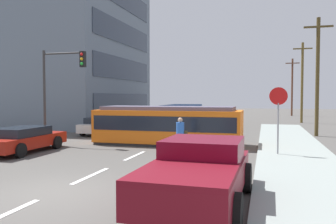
{
  "coord_description": "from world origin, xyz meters",
  "views": [
    {
      "loc": [
        5.52,
        -8.2,
        2.62
      ],
      "look_at": [
        0.45,
        9.81,
        1.78
      ],
      "focal_mm": 37.02,
      "sensor_mm": 36.0,
      "label": 1
    }
  ],
  "objects_px": {
    "streetcar_tram": "(168,125)",
    "pedestrian_crossing": "(180,134)",
    "pickup_truck_parked": "(199,172)",
    "utility_pole_far": "(302,81)",
    "parked_sedan_far": "(103,125)",
    "utility_pole_mid": "(317,74)",
    "city_bus": "(182,115)",
    "parked_sedan_furthest": "(138,120)",
    "utility_pole_distant": "(292,86)",
    "stop_sign": "(278,106)",
    "parked_sedan_mid": "(24,139)",
    "traffic_light_mast": "(60,79)"
  },
  "relations": [
    {
      "from": "city_bus",
      "to": "pickup_truck_parked",
      "type": "distance_m",
      "value": 20.42
    },
    {
      "from": "utility_pole_distant",
      "to": "pedestrian_crossing",
      "type": "bearing_deg",
      "value": -101.71
    },
    {
      "from": "parked_sedan_furthest",
      "to": "stop_sign",
      "type": "distance_m",
      "value": 16.55
    },
    {
      "from": "city_bus",
      "to": "parked_sedan_mid",
      "type": "xyz_separation_m",
      "value": [
        -4.27,
        -14.21,
        -0.48
      ]
    },
    {
      "from": "parked_sedan_far",
      "to": "utility_pole_mid",
      "type": "xyz_separation_m",
      "value": [
        14.19,
        2.59,
        3.44
      ]
    },
    {
      "from": "pedestrian_crossing",
      "to": "utility_pole_far",
      "type": "relative_size",
      "value": 0.21
    },
    {
      "from": "city_bus",
      "to": "traffic_light_mast",
      "type": "distance_m",
      "value": 12.32
    },
    {
      "from": "stop_sign",
      "to": "utility_pole_mid",
      "type": "xyz_separation_m",
      "value": [
        2.74,
        9.0,
        1.87
      ]
    },
    {
      "from": "parked_sedan_far",
      "to": "utility_pole_far",
      "type": "height_order",
      "value": "utility_pole_far"
    },
    {
      "from": "stop_sign",
      "to": "utility_pole_mid",
      "type": "bearing_deg",
      "value": 73.06
    },
    {
      "from": "traffic_light_mast",
      "to": "pedestrian_crossing",
      "type": "bearing_deg",
      "value": -11.44
    },
    {
      "from": "pickup_truck_parked",
      "to": "utility_pole_far",
      "type": "height_order",
      "value": "utility_pole_far"
    },
    {
      "from": "utility_pole_mid",
      "to": "utility_pole_far",
      "type": "bearing_deg",
      "value": 88.99
    },
    {
      "from": "stop_sign",
      "to": "parked_sedan_far",
      "type": "bearing_deg",
      "value": 150.77
    },
    {
      "from": "traffic_light_mast",
      "to": "utility_pole_mid",
      "type": "relative_size",
      "value": 0.66
    },
    {
      "from": "parked_sedan_furthest",
      "to": "traffic_light_mast",
      "type": "relative_size",
      "value": 0.83
    },
    {
      "from": "parked_sedan_mid",
      "to": "utility_pole_mid",
      "type": "bearing_deg",
      "value": 37.52
    },
    {
      "from": "utility_pole_mid",
      "to": "pickup_truck_parked",
      "type": "bearing_deg",
      "value": -106.25
    },
    {
      "from": "pickup_truck_parked",
      "to": "pedestrian_crossing",
      "type": "bearing_deg",
      "value": 107.24
    },
    {
      "from": "parked_sedan_furthest",
      "to": "parked_sedan_far",
      "type": "bearing_deg",
      "value": -94.17
    },
    {
      "from": "streetcar_tram",
      "to": "pedestrian_crossing",
      "type": "xyz_separation_m",
      "value": [
        1.4,
        -2.9,
        -0.14
      ]
    },
    {
      "from": "stop_sign",
      "to": "traffic_light_mast",
      "type": "height_order",
      "value": "traffic_light_mast"
    },
    {
      "from": "parked_sedan_far",
      "to": "utility_pole_distant",
      "type": "xyz_separation_m",
      "value": [
        14.38,
        27.65,
        3.41
      ]
    },
    {
      "from": "pedestrian_crossing",
      "to": "parked_sedan_far",
      "type": "height_order",
      "value": "pedestrian_crossing"
    },
    {
      "from": "pedestrian_crossing",
      "to": "utility_pole_far",
      "type": "xyz_separation_m",
      "value": [
        7.18,
        21.56,
        3.21
      ]
    },
    {
      "from": "pickup_truck_parked",
      "to": "utility_pole_mid",
      "type": "relative_size",
      "value": 0.65
    },
    {
      "from": "streetcar_tram",
      "to": "parked_sedan_furthest",
      "type": "distance_m",
      "value": 11.19
    },
    {
      "from": "city_bus",
      "to": "pedestrian_crossing",
      "type": "bearing_deg",
      "value": -76.98
    },
    {
      "from": "parked_sedan_far",
      "to": "stop_sign",
      "type": "height_order",
      "value": "stop_sign"
    },
    {
      "from": "streetcar_tram",
      "to": "stop_sign",
      "type": "xyz_separation_m",
      "value": [
        5.63,
        -2.45,
        1.11
      ]
    },
    {
      "from": "traffic_light_mast",
      "to": "utility_pole_distant",
      "type": "bearing_deg",
      "value": 66.68
    },
    {
      "from": "stop_sign",
      "to": "utility_pole_mid",
      "type": "relative_size",
      "value": 0.37
    },
    {
      "from": "pedestrian_crossing",
      "to": "utility_pole_far",
      "type": "distance_m",
      "value": 22.95
    },
    {
      "from": "traffic_light_mast",
      "to": "utility_pole_far",
      "type": "bearing_deg",
      "value": 54.64
    },
    {
      "from": "streetcar_tram",
      "to": "pedestrian_crossing",
      "type": "relative_size",
      "value": 4.74
    },
    {
      "from": "streetcar_tram",
      "to": "parked_sedan_mid",
      "type": "height_order",
      "value": "streetcar_tram"
    },
    {
      "from": "streetcar_tram",
      "to": "parked_sedan_mid",
      "type": "relative_size",
      "value": 1.74
    },
    {
      "from": "parked_sedan_furthest",
      "to": "traffic_light_mast",
      "type": "bearing_deg",
      "value": -91.51
    },
    {
      "from": "pickup_truck_parked",
      "to": "parked_sedan_furthest",
      "type": "height_order",
      "value": "pickup_truck_parked"
    },
    {
      "from": "pickup_truck_parked",
      "to": "utility_pole_far",
      "type": "relative_size",
      "value": 0.63
    },
    {
      "from": "parked_sedan_furthest",
      "to": "pedestrian_crossing",
      "type": "bearing_deg",
      "value": -61.8
    },
    {
      "from": "streetcar_tram",
      "to": "parked_sedan_furthest",
      "type": "height_order",
      "value": "streetcar_tram"
    },
    {
      "from": "pickup_truck_parked",
      "to": "utility_pole_far",
      "type": "xyz_separation_m",
      "value": [
        5.01,
        28.55,
        3.36
      ]
    },
    {
      "from": "traffic_light_mast",
      "to": "utility_pole_mid",
      "type": "bearing_deg",
      "value": 29.67
    },
    {
      "from": "parked_sedan_furthest",
      "to": "utility_pole_far",
      "type": "xyz_separation_m",
      "value": [
        13.98,
        8.87,
        3.53
      ]
    },
    {
      "from": "stop_sign",
      "to": "pickup_truck_parked",
      "type": "bearing_deg",
      "value": -105.42
    },
    {
      "from": "streetcar_tram",
      "to": "stop_sign",
      "type": "bearing_deg",
      "value": -23.5
    },
    {
      "from": "parked_sedan_mid",
      "to": "utility_pole_distant",
      "type": "xyz_separation_m",
      "value": [
        14.37,
        35.96,
        3.41
      ]
    },
    {
      "from": "pedestrian_crossing",
      "to": "parked_sedan_far",
      "type": "bearing_deg",
      "value": 136.48
    },
    {
      "from": "city_bus",
      "to": "stop_sign",
      "type": "relative_size",
      "value": 2.0
    }
  ]
}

